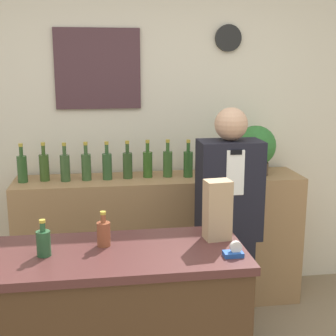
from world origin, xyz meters
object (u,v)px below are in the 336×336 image
Objects in this scene: potted_plant at (256,148)px; tape_dispenser at (234,252)px; shopkeeper at (228,229)px; paper_bag at (217,210)px.

potted_plant reaches higher than tape_dispenser.
shopkeeper is 5.17× the size of paper_bag.
tape_dispenser is at bearing -83.92° from paper_bag.
shopkeeper is at bearing -122.32° from potted_plant.
paper_bag is at bearing -116.68° from potted_plant.
tape_dispenser is at bearing -104.01° from shopkeeper.
potted_plant is at bearing 63.32° from paper_bag.
potted_plant is (0.36, 0.57, 0.42)m from shopkeeper.
shopkeeper is 0.79m from potted_plant.
paper_bag is (-0.59, -1.18, -0.09)m from potted_plant.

